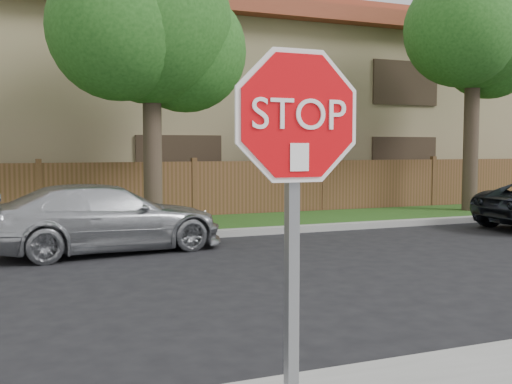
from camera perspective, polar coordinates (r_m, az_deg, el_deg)
name	(u,v)px	position (r m, az deg, el deg)	size (l,w,h in m)	color
far_curb	(46,243)	(12.71, -19.35, -4.61)	(70.00, 0.30, 0.15)	gray
grass_strip	(43,233)	(14.35, -19.64, -3.69)	(70.00, 3.00, 0.12)	#1E4714
fence	(39,195)	(15.86, -19.94, -0.27)	(70.00, 0.12, 1.60)	#50371C
apartment_building	(31,101)	(21.47, -20.64, 8.12)	(35.20, 9.20, 7.20)	#94815B
tree_mid	(153,22)	(14.59, -9.79, 15.63)	(4.80, 3.90, 7.35)	#382B21
tree_right	(478,24)	(19.11, 20.36, 14.81)	(4.80, 3.90, 8.20)	#382B21
stop_sign	(296,176)	(3.25, 3.81, 1.57)	(1.01, 0.13, 2.55)	gray
sedan_right	(107,218)	(11.71, -14.04, -2.42)	(1.81, 4.45, 1.29)	#ABAEB2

